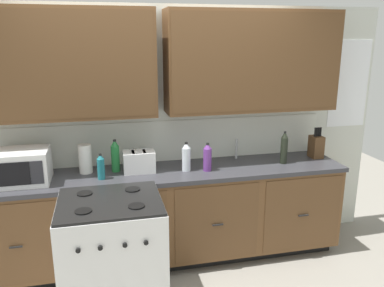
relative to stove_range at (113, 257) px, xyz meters
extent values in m
plane|color=gray|center=(0.51, 0.33, -0.47)|extent=(8.35, 8.35, 0.00)
cube|color=silver|center=(0.51, 0.96, 0.72)|extent=(4.54, 0.05, 2.38)
cube|color=silver|center=(0.51, 0.93, 0.64)|extent=(3.34, 0.01, 0.40)
cube|color=brown|center=(-0.35, 0.76, 1.40)|extent=(1.62, 0.34, 0.92)
cube|color=brown|center=(-0.35, 0.59, 1.40)|extent=(1.59, 0.01, 0.86)
cube|color=brown|center=(1.37, 0.76, 1.40)|extent=(1.62, 0.34, 0.92)
cube|color=brown|center=(1.37, 0.59, 1.40)|extent=(1.59, 0.01, 0.86)
cube|color=white|center=(2.53, 0.93, 1.14)|extent=(0.44, 0.01, 0.90)
cube|color=black|center=(0.51, 0.66, -0.42)|extent=(3.27, 0.48, 0.10)
cube|color=brown|center=(0.51, 0.63, 0.02)|extent=(3.34, 0.60, 0.77)
cube|color=brown|center=(-0.74, 0.33, 0.02)|extent=(0.77, 0.01, 0.71)
cube|color=black|center=(-0.74, 0.31, 0.01)|extent=(0.10, 0.01, 0.01)
cube|color=brown|center=(0.09, 0.33, 0.02)|extent=(0.77, 0.01, 0.71)
cube|color=black|center=(0.09, 0.31, 0.01)|extent=(0.10, 0.01, 0.01)
cube|color=brown|center=(0.93, 0.33, 0.02)|extent=(0.77, 0.01, 0.71)
cube|color=black|center=(0.93, 0.31, 0.01)|extent=(0.10, 0.01, 0.01)
cube|color=brown|center=(1.76, 0.33, 0.02)|extent=(0.77, 0.01, 0.71)
cube|color=black|center=(1.76, 0.31, 0.01)|extent=(0.10, 0.01, 0.01)
cube|color=#333338|center=(0.51, 0.63, 0.42)|extent=(3.37, 0.63, 0.04)
cube|color=#A8AAAF|center=(1.27, 0.66, 0.43)|extent=(0.56, 0.38, 0.02)
cube|color=white|center=(0.00, 0.00, -0.01)|extent=(0.76, 0.66, 0.92)
cube|color=black|center=(0.00, 0.00, 0.46)|extent=(0.74, 0.65, 0.02)
cylinder|color=black|center=(-0.18, -0.16, 0.47)|extent=(0.12, 0.12, 0.01)
cylinder|color=black|center=(0.18, -0.16, 0.47)|extent=(0.12, 0.12, 0.01)
cylinder|color=black|center=(-0.18, 0.16, 0.47)|extent=(0.12, 0.12, 0.01)
cylinder|color=black|center=(0.18, 0.16, 0.47)|extent=(0.12, 0.12, 0.01)
cylinder|color=black|center=(-0.22, -0.34, 0.28)|extent=(0.03, 0.02, 0.03)
cylinder|color=black|center=(-0.08, -0.34, 0.28)|extent=(0.03, 0.02, 0.03)
cylinder|color=black|center=(0.08, -0.34, 0.28)|extent=(0.03, 0.02, 0.03)
cylinder|color=black|center=(0.22, -0.34, 0.28)|extent=(0.03, 0.02, 0.03)
cube|color=white|center=(-0.71, 0.61, 0.58)|extent=(0.48, 0.36, 0.28)
cube|color=black|center=(-0.75, 0.42, 0.58)|extent=(0.31, 0.01, 0.19)
cube|color=#28282D|center=(-0.55, 0.42, 0.58)|extent=(0.10, 0.01, 0.19)
cube|color=white|center=(0.28, 0.66, 0.54)|extent=(0.28, 0.18, 0.19)
cube|color=black|center=(0.23, 0.66, 0.63)|extent=(0.02, 0.13, 0.01)
cube|color=black|center=(0.33, 0.66, 0.63)|extent=(0.02, 0.13, 0.01)
cube|color=#52361E|center=(2.06, 0.70, 0.55)|extent=(0.11, 0.14, 0.22)
cylinder|color=black|center=(2.03, 0.69, 0.71)|extent=(0.02, 0.02, 0.09)
cylinder|color=black|center=(2.05, 0.69, 0.71)|extent=(0.02, 0.02, 0.09)
cylinder|color=black|center=(2.07, 0.69, 0.71)|extent=(0.02, 0.02, 0.09)
cylinder|color=black|center=(2.09, 0.69, 0.71)|extent=(0.02, 0.02, 0.09)
cylinder|color=#B2B5BA|center=(1.27, 0.84, 0.54)|extent=(0.02, 0.02, 0.20)
cylinder|color=white|center=(-0.18, 0.74, 0.57)|extent=(0.12, 0.12, 0.26)
cylinder|color=#663384|center=(0.89, 0.55, 0.55)|extent=(0.08, 0.08, 0.21)
cone|color=#663384|center=(0.89, 0.55, 0.68)|extent=(0.07, 0.07, 0.05)
cylinder|color=black|center=(0.89, 0.55, 0.69)|extent=(0.03, 0.03, 0.02)
cylinder|color=silver|center=(0.70, 0.59, 0.55)|extent=(0.08, 0.08, 0.21)
cone|color=silver|center=(0.70, 0.59, 0.68)|extent=(0.07, 0.07, 0.05)
cylinder|color=black|center=(0.70, 0.59, 0.70)|extent=(0.03, 0.03, 0.02)
cylinder|color=#237A38|center=(0.08, 0.72, 0.56)|extent=(0.08, 0.08, 0.24)
cone|color=#237A38|center=(0.08, 0.72, 0.71)|extent=(0.07, 0.07, 0.06)
cylinder|color=black|center=(0.08, 0.72, 0.73)|extent=(0.03, 0.03, 0.02)
cylinder|color=black|center=(1.66, 0.59, 0.57)|extent=(0.07, 0.07, 0.25)
cone|color=black|center=(1.66, 0.59, 0.73)|extent=(0.06, 0.06, 0.06)
cylinder|color=black|center=(1.66, 0.59, 0.75)|extent=(0.02, 0.02, 0.02)
cylinder|color=#1E707A|center=(-0.05, 0.54, 0.53)|extent=(0.06, 0.06, 0.18)
cone|color=#1E707A|center=(-0.05, 0.54, 0.64)|extent=(0.06, 0.06, 0.05)
cylinder|color=black|center=(-0.05, 0.54, 0.66)|extent=(0.02, 0.02, 0.02)
camera|label=1|loc=(-0.02, -2.72, 1.62)|focal=36.72mm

